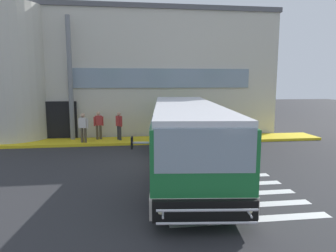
{
  "coord_description": "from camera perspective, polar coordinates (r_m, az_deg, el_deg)",
  "views": [
    {
      "loc": [
        -1.18,
        -13.15,
        3.6
      ],
      "look_at": [
        0.71,
        0.94,
        1.5
      ],
      "focal_mm": 32.33,
      "sensor_mm": 36.0,
      "label": 1
    }
  ],
  "objects": [
    {
      "name": "passenger_by_doorway",
      "position": [
        18.58,
        -12.97,
        0.5
      ],
      "size": [
        0.57,
        0.46,
        1.68
      ],
      "color": "#4C4233",
      "rests_on": "boarding_curb"
    },
    {
      "name": "boarding_curb",
      "position": [
        18.33,
        -3.83,
        -2.71
      ],
      "size": [
        21.37,
        2.0,
        0.15
      ],
      "primitive_type": "cube",
      "color": "yellow",
      "rests_on": "ground"
    },
    {
      "name": "passenger_near_column",
      "position": [
        17.77,
        -15.67,
        -0.06
      ],
      "size": [
        0.57,
        0.31,
        1.68
      ],
      "color": "#4C4233",
      "rests_on": "boarding_curb"
    },
    {
      "name": "bus_main_foreground",
      "position": [
        12.49,
        3.39,
        -2.05
      ],
      "size": [
        4.23,
        11.83,
        2.7
      ],
      "color": "#1E7238",
      "rests_on": "ground"
    },
    {
      "name": "entry_support_column",
      "position": [
        18.84,
        -17.96,
        8.47
      ],
      "size": [
        0.28,
        0.28,
        7.21
      ],
      "primitive_type": "cylinder",
      "color": "slate",
      "rests_on": "boarding_curb"
    },
    {
      "name": "bay_paint_stripes",
      "position": [
        10.15,
        11.4,
        -12.51
      ],
      "size": [
        4.4,
        3.96,
        0.01
      ],
      "color": "silver",
      "rests_on": "ground"
    },
    {
      "name": "ground_plane",
      "position": [
        13.68,
        -2.46,
        -6.9
      ],
      "size": [
        80.0,
        90.0,
        0.02
      ],
      "primitive_type": "cube",
      "color": "#2B2B2D",
      "rests_on": "ground"
    },
    {
      "name": "safety_bollard_yellow",
      "position": [
        17.7,
        8.22,
        -1.93
      ],
      "size": [
        0.18,
        0.18,
        0.9
      ],
      "primitive_type": "cylinder",
      "color": "yellow",
      "rests_on": "ground"
    },
    {
      "name": "terminal_building",
      "position": [
        24.7,
        -6.57,
        9.6
      ],
      "size": [
        19.17,
        13.8,
        8.3
      ],
      "color": "beige",
      "rests_on": "ground"
    },
    {
      "name": "passenger_at_curb_edge",
      "position": [
        18.11,
        -9.22,
        0.3
      ],
      "size": [
        0.39,
        0.51,
        1.68
      ],
      "color": "#2D2D33",
      "rests_on": "boarding_curb"
    }
  ]
}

